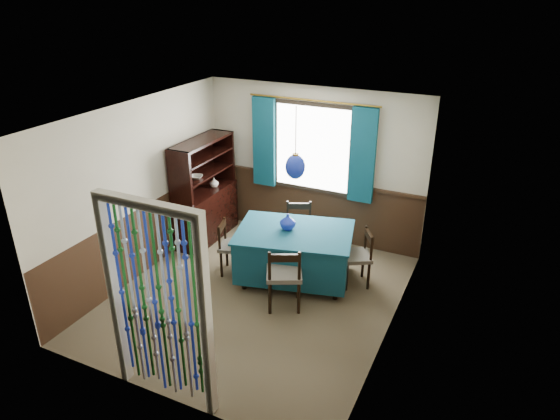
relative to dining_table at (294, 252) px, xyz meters
The scene contains 22 objects.
floor 0.82m from the dining_table, 114.10° to the right, with size 4.00×4.00×0.00m, color brown.
ceiling 2.17m from the dining_table, 114.10° to the right, with size 4.00×4.00×0.00m, color silver.
wall_back 1.61m from the dining_table, 101.77° to the left, with size 3.60×3.60×0.00m, color beige.
wall_front 2.77m from the dining_table, 96.16° to the right, with size 3.60×3.60×0.00m, color beige.
wall_left 2.32m from the dining_table, 163.04° to the right, with size 4.00×4.00×0.00m, color beige.
wall_right 1.83m from the dining_table, 22.75° to the right, with size 4.00×4.00×0.00m, color beige.
wainscot_back 1.38m from the dining_table, 101.90° to the left, with size 3.60×3.60×0.00m, color #362214.
wainscot_front 2.64m from the dining_table, 96.19° to the right, with size 3.60×3.60×0.00m, color #362214.
wainscot_left 2.17m from the dining_table, 162.93° to the right, with size 4.00×4.00×0.00m, color #362214.
wainscot_right 1.63m from the dining_table, 22.96° to the right, with size 4.00×4.00×0.00m, color #362214.
window 1.74m from the dining_table, 102.21° to the left, with size 1.32×0.12×1.42m, color black.
doorway 2.66m from the dining_table, 96.30° to the right, with size 1.16×0.12×2.18m, color silver, non-canonical shape.
dining_table is the anchor object (origin of this frame).
chair_near 0.71m from the dining_table, 76.71° to the right, with size 0.59×0.58×0.91m.
chair_far 0.68m from the dining_table, 108.21° to the left, with size 0.55×0.54×0.86m.
chair_left 0.92m from the dining_table, 166.45° to the right, with size 0.48×0.49×0.80m.
chair_right 0.89m from the dining_table, 17.73° to the left, with size 0.54×0.54×0.82m.
sideboard 1.93m from the dining_table, 162.96° to the left, with size 0.45×1.29×1.68m.
pendant_lamp 1.27m from the dining_table, 63.43° to the right, with size 0.26×0.26×0.96m.
vase_table 0.44m from the dining_table, 168.40° to the left, with size 0.20×0.20×0.21m, color navy.
bowl_shelf 1.95m from the dining_table, behind, with size 0.21×0.21×0.05m, color beige.
vase_sideboard 2.00m from the dining_table, 156.64° to the left, with size 0.16×0.16×0.17m, color beige.
Camera 1 is at (2.74, -5.00, 3.88)m, focal length 32.00 mm.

